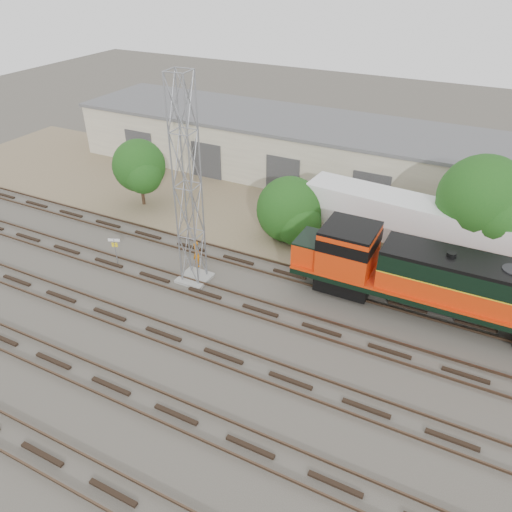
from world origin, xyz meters
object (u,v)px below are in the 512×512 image
at_px(signal_tower, 188,189).
at_px(locomotive, 439,280).
at_px(semi_trailer, 410,222).
at_px(worker, 197,253).

bearing_deg(signal_tower, locomotive, 12.65).
height_order(locomotive, semi_trailer, locomotive).
relative_size(locomotive, signal_tower, 1.36).
relative_size(locomotive, semi_trailer, 1.25).
bearing_deg(locomotive, worker, -173.43).
height_order(signal_tower, semi_trailer, signal_tower).
xyz_separation_m(locomotive, semi_trailer, (-3.04, 6.06, 0.28)).
distance_m(signal_tower, worker, 5.88).
relative_size(signal_tower, semi_trailer, 0.92).
height_order(signal_tower, worker, signal_tower).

